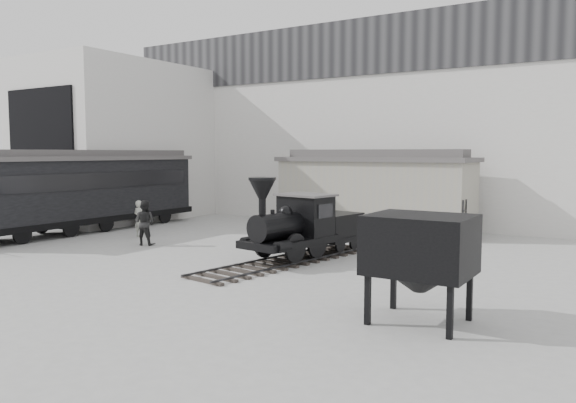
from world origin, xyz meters
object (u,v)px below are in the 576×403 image
Objects in this scene: passenger_coach at (82,190)px; coal_hopper at (420,253)px; boxcar at (373,188)px; visitor_b at (145,223)px; locomotive at (301,230)px; visitor_a at (140,219)px.

passenger_coach is 5.60× the size of coal_hopper.
boxcar is 5.23× the size of visitor_b.
coal_hopper is (19.08, -5.79, -0.43)m from passenger_coach.
boxcar is 15.23m from coal_hopper.
coal_hopper is at bearing -30.24° from locomotive.
visitor_a is (-9.09, 0.80, -0.25)m from locomotive.
locomotive is 9.13m from visitor_a.
visitor_b is at bearing 162.18° from coal_hopper.
passenger_coach reaches higher than locomotive.
boxcar is 4.01× the size of coal_hopper.
visitor_a is (3.82, 0.12, -1.20)m from passenger_coach.
visitor_b is at bearing -12.89° from passenger_coach.
boxcar is at bearing 117.67° from coal_hopper.
boxcar reaches higher than visitor_a.
visitor_a is at bearing -175.64° from locomotive.
visitor_b is (5.67, -1.34, -1.10)m from passenger_coach.
coal_hopper reaches higher than visitor_a.
visitor_a is at bearing 2.20° from passenger_coach.
passenger_coach is at bearing 1.07° from visitor_a.
coal_hopper is at bearing -60.85° from boxcar.
visitor_a is at bearing -135.41° from boxcar.
visitor_b is at bearing -165.41° from locomotive.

